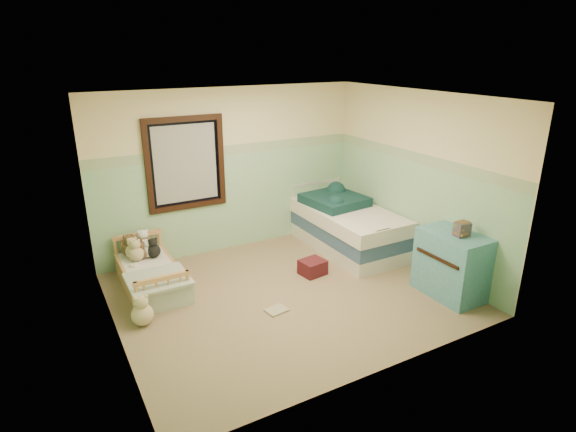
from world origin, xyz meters
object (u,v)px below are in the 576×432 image
toddler_bed_frame (151,281)px  dresser (451,264)px  plush_floor_cream (137,278)px  plush_floor_tan (142,315)px  floor_book (277,310)px  red_pillow (313,267)px  twin_bed_frame (346,241)px

toddler_bed_frame → dresser: bearing=-31.9°
toddler_bed_frame → plush_floor_cream: size_ratio=5.95×
plush_floor_tan → floor_book: (1.49, -0.49, -0.12)m
plush_floor_cream → plush_floor_tan: bearing=-98.6°
plush_floor_cream → dresser: dresser is taller
toddler_bed_frame → floor_book: size_ratio=5.40×
red_pillow → floor_book: bearing=-145.1°
red_pillow → plush_floor_tan: bearing=-176.6°
plush_floor_tan → dresser: (3.63, -1.20, 0.30)m
toddler_bed_frame → red_pillow: (2.09, -0.72, 0.02)m
red_pillow → floor_book: 1.12m
plush_floor_cream → twin_bed_frame: plush_floor_cream is taller
plush_floor_tan → twin_bed_frame: size_ratio=0.13×
toddler_bed_frame → plush_floor_tan: size_ratio=5.37×
plush_floor_tan → floor_book: 1.57m
plush_floor_tan → dresser: size_ratio=0.30×
dresser → red_pillow: 1.85m
plush_floor_cream → plush_floor_tan: plush_floor_tan is taller
plush_floor_cream → plush_floor_tan: size_ratio=0.90×
plush_floor_cream → twin_bed_frame: bearing=-5.8°
plush_floor_cream → dresser: size_ratio=0.27×
plush_floor_cream → red_pillow: plush_floor_cream is taller
floor_book → twin_bed_frame: bearing=23.7°
red_pillow → floor_book: size_ratio=1.32×
toddler_bed_frame → dresser: dresser is taller
twin_bed_frame → red_pillow: size_ratio=5.86×
plush_floor_tan → red_pillow: (2.40, 0.14, -0.02)m
twin_bed_frame → floor_book: twin_bed_frame is taller
plush_floor_tan → dresser: dresser is taller
toddler_bed_frame → twin_bed_frame: (3.05, -0.20, 0.02)m
toddler_bed_frame → plush_floor_tan: plush_floor_tan is taller
plush_floor_tan → red_pillow: bearing=3.4°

